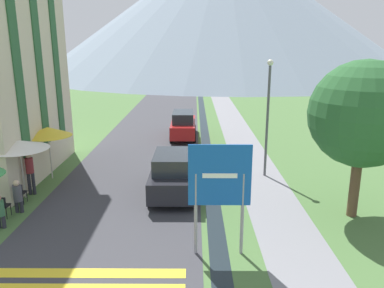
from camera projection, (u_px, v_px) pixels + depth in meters
ground_plane at (188, 136)px, 26.10m from camera, size 160.00×160.00×0.00m
road at (164, 112)px, 35.78m from camera, size 6.40×60.00×0.01m
footpath at (227, 112)px, 35.75m from camera, size 2.20×60.00×0.01m
drainage_channel at (202, 112)px, 35.76m from camera, size 0.60×60.00×0.00m
mountain_distant at (224, 8)px, 80.65m from camera, size 79.40×79.40×27.90m
road_sign at (220, 185)px, 10.80m from camera, size 1.83×0.11×3.42m
parked_car_near at (174, 173)px, 15.74m from camera, size 1.99×4.20×1.82m
parked_car_far at (183, 125)px, 25.44m from camera, size 1.70×4.57×1.82m
cafe_chair_near_left at (2, 205)px, 13.55m from camera, size 0.40×0.40×0.85m
cafe_chair_middle at (19, 192)px, 14.78m from camera, size 0.40×0.40×0.85m
cafe_umbrella_middle_white at (19, 145)px, 14.98m from camera, size 2.31×2.31×2.45m
cafe_umbrella_rear_yellow at (48, 132)px, 17.23m from camera, size 2.16×2.16×2.49m
person_seated_near at (18, 195)px, 13.98m from camera, size 0.32×0.32×1.29m
person_standing_terrace at (30, 171)px, 15.62m from camera, size 0.32×0.32×1.82m
streetlamp at (268, 109)px, 17.38m from camera, size 0.28×0.28×5.52m
tree_by_path at (363, 114)px, 12.95m from camera, size 3.74×3.74×5.70m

